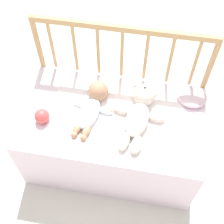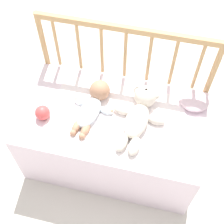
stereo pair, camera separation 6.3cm
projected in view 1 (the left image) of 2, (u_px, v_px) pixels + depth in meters
The scene contains 8 objects.
ground_plane at pixel (112, 155), 2.30m from camera, with size 12.00×12.00×0.00m, color silver.
crib_mattress at pixel (112, 138), 2.09m from camera, with size 1.12×0.64×0.50m.
crib_rail at pixel (122, 62), 1.98m from camera, with size 1.12×0.04×0.91m.
blanket at pixel (115, 120), 1.87m from camera, with size 0.80×0.55×0.01m.
teddy_bear at pixel (139, 112), 1.84m from camera, with size 0.32×0.47×0.14m.
baby at pixel (92, 105), 1.88m from camera, with size 0.27×0.40×0.13m.
small_pillow at pixel (192, 97), 1.94m from camera, with size 0.18×0.17×0.06m.
toy_ball at pixel (42, 116), 1.83m from camera, with size 0.09×0.09×0.09m.
Camera 1 is at (0.18, -1.04, 2.07)m, focal length 50.00 mm.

